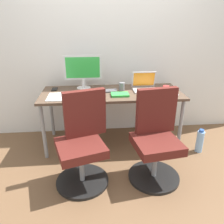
{
  "coord_description": "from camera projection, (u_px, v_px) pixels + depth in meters",
  "views": [
    {
      "loc": [
        -0.25,
        -2.65,
        1.57
      ],
      "look_at": [
        0.0,
        -0.05,
        0.47
      ],
      "focal_mm": 35.4,
      "sensor_mm": 36.0,
      "label": 1
    }
  ],
  "objects": [
    {
      "name": "notebook",
      "position": [
        120.0,
        95.0,
        2.65
      ],
      "size": [
        0.21,
        0.15,
        0.03
      ],
      "primitive_type": "cube",
      "color": "green",
      "rests_on": "desk"
    },
    {
      "name": "desktop_monitor",
      "position": [
        83.0,
        70.0,
        2.84
      ],
      "size": [
        0.48,
        0.18,
        0.43
      ],
      "color": "silver",
      "rests_on": "desk"
    },
    {
      "name": "water_bottle_on_floor",
      "position": [
        200.0,
        141.0,
        2.78
      ],
      "size": [
        0.09,
        0.09,
        0.31
      ],
      "color": "#8CBFF2",
      "rests_on": "ground"
    },
    {
      "name": "office_chair_right",
      "position": [
        156.0,
        140.0,
        2.26
      ],
      "size": [
        0.54,
        0.54,
        0.94
      ],
      "color": "black",
      "rests_on": "ground"
    },
    {
      "name": "phone_near_monitor",
      "position": [
        151.0,
        97.0,
        2.6
      ],
      "size": [
        0.07,
        0.14,
        0.01
      ],
      "primitive_type": "cube",
      "color": "black",
      "rests_on": "desk"
    },
    {
      "name": "desk",
      "position": [
        112.0,
        97.0,
        2.8
      ],
      "size": [
        1.76,
        0.69,
        0.72
      ],
      "color": "brown",
      "rests_on": "ground"
    },
    {
      "name": "mouse_by_monitor",
      "position": [
        176.0,
        94.0,
        2.64
      ],
      "size": [
        0.06,
        0.1,
        0.03
      ],
      "primitive_type": "ellipsoid",
      "color": "#B7B7B7",
      "rests_on": "desk"
    },
    {
      "name": "open_laptop",
      "position": [
        145.0,
        86.0,
        2.84
      ],
      "size": [
        0.31,
        0.27,
        0.22
      ],
      "color": "silver",
      "rests_on": "desk"
    },
    {
      "name": "paper_pile",
      "position": [
        57.0,
        97.0,
        2.59
      ],
      "size": [
        0.21,
        0.3,
        0.01
      ],
      "primitive_type": "cube",
      "color": "white",
      "rests_on": "desk"
    },
    {
      "name": "ground_plane",
      "position": [
        112.0,
        142.0,
        3.06
      ],
      "size": [
        5.28,
        5.28,
        0.0
      ],
      "primitive_type": "plane",
      "color": "brown"
    },
    {
      "name": "phone_near_laptop",
      "position": [
        55.0,
        89.0,
        2.87
      ],
      "size": [
        0.07,
        0.14,
        0.01
      ],
      "primitive_type": "cube",
      "color": "black",
      "rests_on": "desk"
    },
    {
      "name": "back_wall",
      "position": [
        109.0,
        41.0,
        2.94
      ],
      "size": [
        4.4,
        0.04,
        2.6
      ],
      "primitive_type": "cube",
      "color": "white",
      "rests_on": "ground"
    },
    {
      "name": "pen_cup",
      "position": [
        122.0,
        87.0,
        2.82
      ],
      "size": [
        0.07,
        0.07,
        0.1
      ],
      "primitive_type": "cylinder",
      "color": "slate",
      "rests_on": "desk"
    },
    {
      "name": "mouse_by_laptop",
      "position": [
        121.0,
        87.0,
        2.93
      ],
      "size": [
        0.06,
        0.1,
        0.03
      ],
      "primitive_type": "ellipsoid",
      "color": "#515156",
      "rests_on": "desk"
    },
    {
      "name": "coffee_mug",
      "position": [
        166.0,
        89.0,
        2.73
      ],
      "size": [
        0.08,
        0.08,
        0.09
      ],
      "primitive_type": "cylinder",
      "color": "red",
      "rests_on": "desk"
    },
    {
      "name": "office_chair_left",
      "position": [
        82.0,
        144.0,
        2.2
      ],
      "size": [
        0.55,
        0.55,
        0.94
      ],
      "color": "black",
      "rests_on": "ground"
    },
    {
      "name": "keyboard_by_monitor",
      "position": [
        82.0,
        95.0,
        2.64
      ],
      "size": [
        0.34,
        0.12,
        0.02
      ],
      "primitive_type": "cube",
      "color": "#2D2D2D",
      "rests_on": "desk"
    },
    {
      "name": "keyboard_by_laptop",
      "position": [
        103.0,
        91.0,
        2.79
      ],
      "size": [
        0.34,
        0.12,
        0.02
      ],
      "primitive_type": "cube",
      "color": "#515156",
      "rests_on": "desk"
    }
  ]
}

